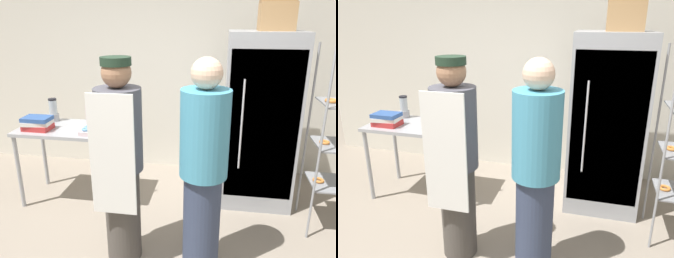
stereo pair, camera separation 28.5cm
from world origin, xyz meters
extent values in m
cube|color=silver|center=(0.00, 2.40, 1.36)|extent=(6.40, 0.12, 2.72)
cube|color=#9EA0A5|center=(0.87, 1.61, 0.94)|extent=(0.75, 0.68, 1.89)
cube|color=gray|center=(0.87, 1.28, 0.96)|extent=(0.69, 0.02, 1.55)
cylinder|color=silver|center=(0.67, 1.25, 0.99)|extent=(0.02, 0.02, 0.93)
cylinder|color=#93969B|center=(1.33, 0.91, 0.90)|extent=(0.02, 0.02, 1.80)
cylinder|color=#93969B|center=(1.33, 1.39, 0.90)|extent=(0.02, 0.02, 1.80)
torus|color=orange|center=(1.43, 1.15, 0.50)|extent=(0.11, 0.11, 0.03)
torus|color=orange|center=(1.43, 1.15, 0.90)|extent=(0.09, 0.09, 0.03)
cube|color=#9EA0A5|center=(-1.17, 1.26, 0.85)|extent=(1.08, 0.61, 0.04)
cylinder|color=#9EA0A5|center=(-1.67, 1.00, 0.42)|extent=(0.04, 0.04, 0.83)
cylinder|color=#9EA0A5|center=(-0.68, 1.00, 0.42)|extent=(0.04, 0.04, 0.83)
cylinder|color=#9EA0A5|center=(-1.67, 1.53, 0.42)|extent=(0.04, 0.04, 0.83)
cylinder|color=#9EA0A5|center=(-0.68, 1.53, 0.42)|extent=(0.04, 0.04, 0.83)
cube|color=silver|center=(-0.82, 1.10, 0.90)|extent=(0.26, 0.22, 0.05)
cube|color=silver|center=(-0.82, 1.22, 1.03)|extent=(0.25, 0.01, 0.22)
torus|color=#669EC6|center=(-0.89, 1.05, 0.93)|extent=(0.08, 0.08, 0.03)
torus|color=#669EC6|center=(-0.82, 1.05, 0.93)|extent=(0.08, 0.08, 0.03)
torus|color=#669EC6|center=(-0.76, 1.05, 0.93)|extent=(0.08, 0.08, 0.03)
torus|color=#669EC6|center=(-0.89, 1.10, 0.93)|extent=(0.08, 0.08, 0.03)
torus|color=#669EC6|center=(-0.82, 1.10, 0.93)|extent=(0.08, 0.08, 0.03)
torus|color=#669EC6|center=(-0.76, 1.10, 0.93)|extent=(0.08, 0.08, 0.03)
torus|color=#669EC6|center=(-0.89, 1.16, 0.93)|extent=(0.08, 0.08, 0.03)
cylinder|color=#99999E|center=(-1.45, 1.47, 0.91)|extent=(0.12, 0.12, 0.08)
cylinder|color=#B2BCC1|center=(-1.45, 1.47, 1.03)|extent=(0.09, 0.09, 0.16)
cylinder|color=black|center=(-1.45, 1.47, 1.13)|extent=(0.09, 0.09, 0.02)
cube|color=#B72D2D|center=(-1.47, 1.14, 0.90)|extent=(0.29, 0.21, 0.06)
cube|color=silver|center=(-1.47, 1.14, 0.95)|extent=(0.30, 0.23, 0.04)
cube|color=#2D5193|center=(-1.47, 1.14, 0.99)|extent=(0.29, 0.20, 0.04)
cube|color=#A87F51|center=(0.95, 1.60, 2.02)|extent=(0.34, 0.31, 0.27)
cube|color=#977249|center=(0.95, 1.60, 2.16)|extent=(0.34, 0.16, 0.02)
cylinder|color=#47423D|center=(-0.33, 0.42, 0.42)|extent=(0.30, 0.30, 0.84)
cylinder|color=#4C4C56|center=(-0.33, 0.42, 1.17)|extent=(0.37, 0.37, 0.67)
sphere|color=#9E7051|center=(-0.33, 0.42, 1.62)|extent=(0.23, 0.23, 0.23)
cube|color=white|center=(-0.33, 0.22, 1.03)|extent=(0.35, 0.02, 0.96)
cylinder|color=#1E3323|center=(-0.33, 0.42, 1.70)|extent=(0.23, 0.23, 0.06)
cylinder|color=#333D56|center=(0.34, 0.39, 0.42)|extent=(0.30, 0.30, 0.85)
cylinder|color=teal|center=(0.34, 0.39, 1.19)|extent=(0.37, 0.37, 0.67)
sphere|color=beige|center=(0.34, 0.39, 1.64)|extent=(0.23, 0.23, 0.23)
camera|label=1|loc=(0.44, -1.92, 2.00)|focal=35.00mm
camera|label=2|loc=(0.72, -1.86, 2.00)|focal=35.00mm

